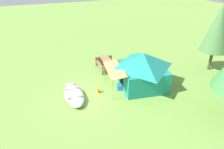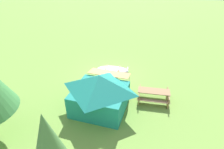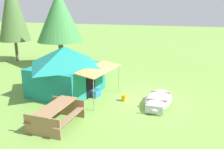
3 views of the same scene
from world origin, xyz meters
TOP-DOWN VIEW (x-y plane):
  - ground_plane at (0.00, 0.00)m, footprint 80.00×80.00m
  - beached_rowboat at (-0.28, -0.96)m, footprint 2.65×1.26m
  - canvas_cabin_tent at (-0.03, 3.61)m, footprint 3.74×4.33m
  - picnic_table at (-3.28, 2.45)m, footprint 2.07×1.53m
  - cooler_box at (-0.13, 2.06)m, footprint 0.54×0.45m
  - fuel_can at (-0.30, 0.62)m, footprint 0.28×0.28m
  - pine_tree_back_left at (5.63, 10.57)m, footprint 2.31×2.31m
  - pine_tree_back_right at (4.96, 6.41)m, footprint 3.15×3.15m

SIDE VIEW (x-z plane):
  - ground_plane at x=0.00m, z-range 0.00..0.00m
  - fuel_can at x=-0.30m, z-range 0.00..0.28m
  - cooler_box at x=-0.13m, z-range 0.00..0.34m
  - beached_rowboat at x=-0.28m, z-range 0.01..0.45m
  - picnic_table at x=-3.28m, z-range 0.10..0.87m
  - canvas_cabin_tent at x=-0.03m, z-range 0.04..2.40m
  - pine_tree_back_right at x=4.96m, z-range 0.87..6.08m
  - pine_tree_back_left at x=5.63m, z-range 0.77..7.22m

